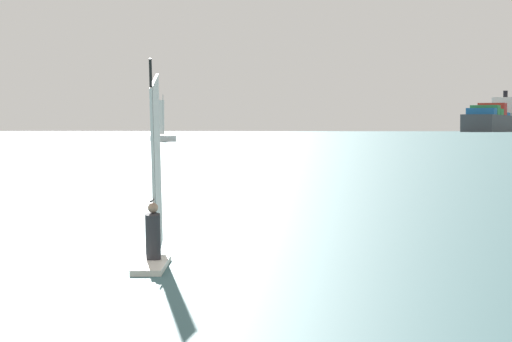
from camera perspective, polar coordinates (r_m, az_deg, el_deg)
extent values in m
plane|color=#386066|center=(23.26, -12.95, -4.87)|extent=(4000.00, 4000.00, 0.00)
cube|color=white|center=(21.45, -5.88, -5.27)|extent=(0.83, 2.56, 0.12)
cylinder|color=black|center=(21.69, -5.79, 0.60)|extent=(0.15, 1.11, 4.26)
cube|color=white|center=(22.46, -5.60, 0.13)|extent=(0.26, 2.52, 4.21)
cylinder|color=black|center=(22.02, -5.71, -1.56)|extent=(0.17, 1.62, 0.04)
cylinder|color=#2D2D33|center=(21.73, -5.79, -3.69)|extent=(0.36, 0.52, 1.04)
sphere|color=tan|center=(21.67, -5.80, -2.07)|extent=(0.22, 0.22, 0.22)
cube|color=#3F444C|center=(886.20, 13.18, 2.60)|extent=(74.62, 166.37, 13.72)
cube|color=silver|center=(949.05, 13.80, 3.51)|extent=(24.90, 17.89, 17.20)
cylinder|color=black|center=(949.36, 13.81, 4.21)|extent=(4.00, 4.00, 6.00)
cube|color=#99999E|center=(912.48, 13.45, 3.11)|extent=(25.80, 21.56, 2.60)
cube|color=#1E66AD|center=(895.45, 13.28, 3.12)|extent=(25.80, 21.56, 2.60)
cube|color=red|center=(878.49, 13.10, 3.39)|extent=(25.80, 21.56, 10.40)
cube|color=#2D8C47|center=(861.43, 12.92, 3.24)|extent=(25.80, 21.56, 5.20)
cube|color=#2D8C47|center=(844.44, 12.73, 3.35)|extent=(25.80, 21.56, 7.80)
cube|color=#1E66AD|center=(827.43, 12.53, 3.28)|extent=(25.80, 21.56, 5.20)
cube|color=white|center=(224.33, -5.23, 1.82)|extent=(6.30, 6.18, 1.31)
cylinder|color=#B2B2B7|center=(224.33, -5.23, 3.14)|extent=(0.16, 0.16, 9.01)
cube|color=white|center=(224.97, -5.36, 3.02)|extent=(1.79, 1.72, 7.57)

